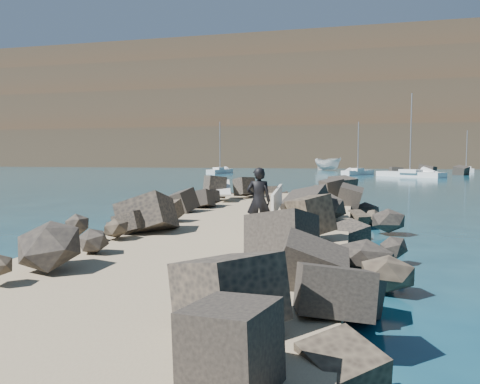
# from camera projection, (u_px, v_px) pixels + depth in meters

# --- Properties ---
(ground) EXTENTS (800.00, 800.00, 0.00)m
(ground) POSITION_uv_depth(u_px,v_px,m) (248.00, 239.00, 14.20)
(ground) COLOR #0F384C
(ground) RESTS_ON ground
(jetty) EXTENTS (6.00, 26.00, 0.60)m
(jetty) POSITION_uv_depth(u_px,v_px,m) (231.00, 240.00, 12.24)
(jetty) COLOR #8C7759
(jetty) RESTS_ON ground
(riprap_left) EXTENTS (2.60, 22.00, 1.00)m
(riprap_left) POSITION_uv_depth(u_px,v_px,m) (138.00, 226.00, 13.40)
(riprap_left) COLOR black
(riprap_left) RESTS_ON ground
(riprap_right) EXTENTS (2.60, 22.00, 1.00)m
(riprap_right) POSITION_uv_depth(u_px,v_px,m) (345.00, 234.00, 12.02)
(riprap_right) COLOR black
(riprap_right) RESTS_ON ground
(headland) EXTENTS (360.00, 140.00, 32.00)m
(headland) POSITION_uv_depth(u_px,v_px,m) (375.00, 119.00, 165.60)
(headland) COLOR #2D4919
(headland) RESTS_ON ground
(surfboard_resting) EXTENTS (1.28, 2.49, 0.08)m
(surfboard_resting) POSITION_uv_depth(u_px,v_px,m) (223.00, 190.00, 20.36)
(surfboard_resting) COLOR silver
(surfboard_resting) RESTS_ON riprap_left
(boat_imported) EXTENTS (6.33, 6.02, 2.45)m
(boat_imported) POSITION_uv_depth(u_px,v_px,m) (328.00, 164.00, 87.38)
(boat_imported) COLOR silver
(boat_imported) RESTS_ON ground
(surfer_with_board) EXTENTS (0.86, 2.02, 1.63)m
(surfer_with_board) POSITION_uv_depth(u_px,v_px,m) (261.00, 201.00, 11.36)
(surfer_with_board) COLOR black
(surfer_with_board) RESTS_ON jetty
(sailboat_a) EXTENTS (2.46, 6.73, 7.99)m
(sailboat_a) POSITION_uv_depth(u_px,v_px,m) (220.00, 171.00, 71.05)
(sailboat_a) COLOR silver
(sailboat_a) RESTS_ON ground
(sailboat_b) EXTENTS (4.51, 5.92, 7.55)m
(sailboat_b) POSITION_uv_depth(u_px,v_px,m) (358.00, 172.00, 65.35)
(sailboat_b) COLOR silver
(sailboat_b) RESTS_ON ground
(sailboat_d) EXTENTS (1.29, 5.77, 7.09)m
(sailboat_d) POSITION_uv_depth(u_px,v_px,m) (466.00, 170.00, 78.16)
(sailboat_d) COLOR silver
(sailboat_d) RESTS_ON ground
(sailboat_c) EXTENTS (7.99, 7.37, 10.56)m
(sailboat_c) POSITION_uv_depth(u_px,v_px,m) (410.00, 174.00, 58.69)
(sailboat_c) COLOR silver
(sailboat_c) RESTS_ON ground
(headland_buildings) EXTENTS (137.50, 30.50, 5.00)m
(headland_buildings) POSITION_uv_depth(u_px,v_px,m) (399.00, 62.00, 155.08)
(headland_buildings) COLOR white
(headland_buildings) RESTS_ON headland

